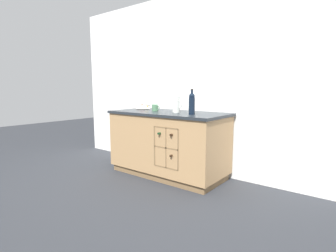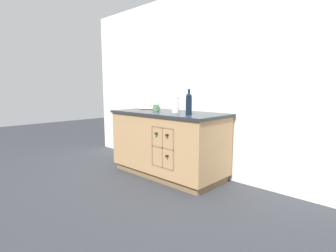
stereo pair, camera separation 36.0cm
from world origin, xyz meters
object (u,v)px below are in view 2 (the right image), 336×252
white_pitcher (176,104)px  standing_wine_bottle (189,103)px  fruit_bowl (146,106)px  ceramic_mug (156,108)px

white_pitcher → standing_wine_bottle: bearing=-19.3°
white_pitcher → standing_wine_bottle: 0.34m
fruit_bowl → ceramic_mug: 0.39m
white_pitcher → ceramic_mug: size_ratio=1.67×
fruit_bowl → standing_wine_bottle: 1.08m
fruit_bowl → white_pitcher: bearing=-10.8°
white_pitcher → ceramic_mug: 0.38m
fruit_bowl → white_pitcher: 0.75m
fruit_bowl → white_pitcher: (0.73, -0.14, 0.06)m
fruit_bowl → white_pitcher: white_pitcher is taller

